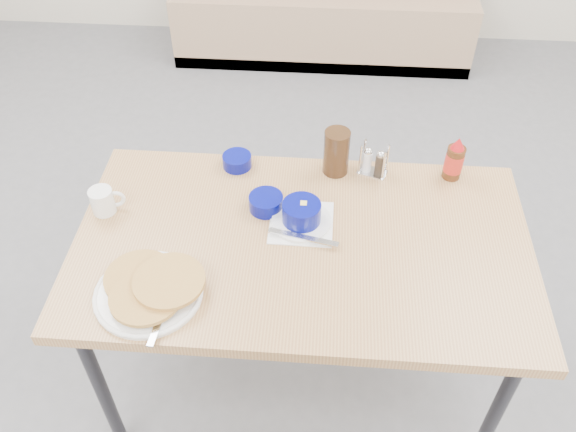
# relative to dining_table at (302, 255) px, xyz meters

# --- Properties ---
(dining_table) EXTENTS (1.40, 0.80, 0.76)m
(dining_table) POSITION_rel_dining_table_xyz_m (0.00, 0.00, 0.00)
(dining_table) COLOR tan
(dining_table) RESTS_ON ground
(pancake_plate) EXTENTS (0.31, 0.33, 0.05)m
(pancake_plate) POSITION_rel_dining_table_xyz_m (-0.41, -0.23, 0.08)
(pancake_plate) COLOR white
(pancake_plate) RESTS_ON dining_table
(coffee_mug) EXTENTS (0.11, 0.08, 0.09)m
(coffee_mug) POSITION_rel_dining_table_xyz_m (-0.64, 0.09, 0.11)
(coffee_mug) COLOR white
(coffee_mug) RESTS_ON dining_table
(grits_setting) EXTENTS (0.22, 0.21, 0.08)m
(grits_setting) POSITION_rel_dining_table_xyz_m (-0.01, 0.08, 0.10)
(grits_setting) COLOR white
(grits_setting) RESTS_ON dining_table
(creamer_bowl) EXTENTS (0.10, 0.10, 0.04)m
(creamer_bowl) POSITION_rel_dining_table_xyz_m (-0.25, 0.34, 0.08)
(creamer_bowl) COLOR #040A6E
(creamer_bowl) RESTS_ON dining_table
(butter_bowl) EXTENTS (0.11, 0.11, 0.05)m
(butter_bowl) POSITION_rel_dining_table_xyz_m (-0.12, 0.14, 0.09)
(butter_bowl) COLOR #040A6E
(butter_bowl) RESTS_ON dining_table
(amber_tumbler) EXTENTS (0.12, 0.12, 0.16)m
(amber_tumbler) POSITION_rel_dining_table_xyz_m (0.09, 0.34, 0.14)
(amber_tumbler) COLOR #352010
(amber_tumbler) RESTS_ON dining_table
(condiment_caddy) EXTENTS (0.11, 0.08, 0.12)m
(condiment_caddy) POSITION_rel_dining_table_xyz_m (0.22, 0.34, 0.10)
(condiment_caddy) COLOR silver
(condiment_caddy) RESTS_ON dining_table
(syrup_bottle) EXTENTS (0.06, 0.06, 0.16)m
(syrup_bottle) POSITION_rel_dining_table_xyz_m (0.49, 0.34, 0.13)
(syrup_bottle) COLOR #47230F
(syrup_bottle) RESTS_ON dining_table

